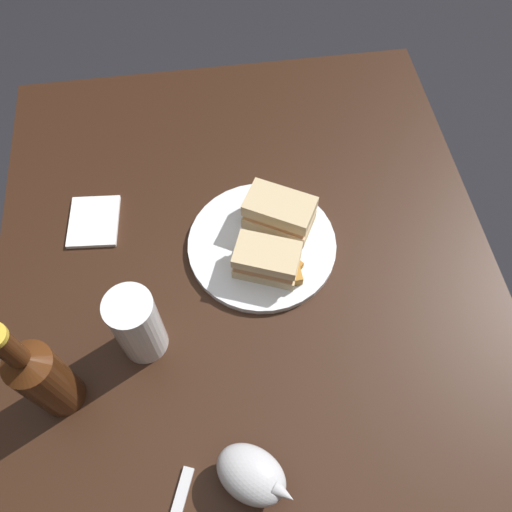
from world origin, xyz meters
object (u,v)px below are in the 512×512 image
at_px(sandwich_half_left, 267,260).
at_px(sandwich_half_right, 279,213).
at_px(pint_glass, 138,327).
at_px(plate, 262,245).
at_px(cider_bottle, 42,376).
at_px(gravy_boat, 252,475).
at_px(napkin, 94,221).

relative_size(sandwich_half_left, sandwich_half_right, 0.91).
relative_size(sandwich_half_left, pint_glass, 0.85).
height_order(plate, pint_glass, pint_glass).
relative_size(plate, cider_bottle, 1.03).
height_order(plate, gravy_boat, gravy_boat).
bearing_deg(gravy_boat, sandwich_half_left, 167.98).
bearing_deg(pint_glass, plate, 125.79).
height_order(sandwich_half_right, napkin, sandwich_half_right).
bearing_deg(gravy_boat, napkin, -154.20).
xyz_separation_m(cider_bottle, napkin, (-0.32, 0.04, -0.10)).
bearing_deg(plate, cider_bottle, -56.87).
relative_size(cider_bottle, napkin, 2.35).
bearing_deg(gravy_boat, plate, 169.68).
bearing_deg(napkin, pint_glass, 19.24).
relative_size(plate, pint_glass, 1.81).
bearing_deg(cider_bottle, sandwich_half_right, 124.56).
xyz_separation_m(plate, sandwich_half_left, (0.05, 0.00, 0.04)).
xyz_separation_m(sandwich_half_left, napkin, (-0.15, -0.30, -0.04)).
xyz_separation_m(plate, sandwich_half_right, (-0.04, 0.04, 0.04)).
bearing_deg(pint_glass, gravy_boat, 32.19).
bearing_deg(napkin, cider_bottle, -7.46).
xyz_separation_m(sandwich_half_left, gravy_boat, (0.33, -0.07, -0.00)).
distance_m(sandwich_half_right, pint_glass, 0.32).
distance_m(plate, pint_glass, 0.27).
bearing_deg(sandwich_half_left, napkin, -115.96).
bearing_deg(pint_glass, sandwich_half_right, 127.44).
xyz_separation_m(sandwich_half_left, pint_glass, (0.10, -0.22, 0.02)).
bearing_deg(plate, napkin, -107.48).
relative_size(pint_glass, cider_bottle, 0.57).
bearing_deg(sandwich_half_left, sandwich_half_right, 158.30).
xyz_separation_m(sandwich_half_left, cider_bottle, (0.17, -0.35, 0.06)).
xyz_separation_m(sandwich_half_right, pint_glass, (0.19, -0.25, 0.02)).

